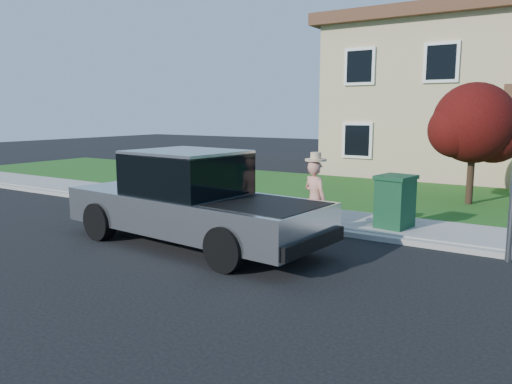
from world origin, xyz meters
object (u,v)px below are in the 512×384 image
Objects in this scene: trash_bin at (395,201)px; ornamental_tree at (475,127)px; woman at (315,199)px; pickup_truck at (191,201)px.

ornamental_tree is at bearing 87.84° from trash_bin.
woman is 0.54× the size of ornamental_tree.
trash_bin is (3.28, 3.24, -0.16)m from pickup_truck.
pickup_truck is at bearing -126.09° from trash_bin.
woman is at bearing -110.62° from ornamental_tree.
trash_bin is (-0.89, -4.39, -1.58)m from ornamental_tree.
woman is (1.97, 1.79, -0.02)m from pickup_truck.
ornamental_tree is at bearing 66.47° from pickup_truck.
ornamental_tree reaches higher than woman.
trash_bin is at bearing 49.76° from pickup_truck.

